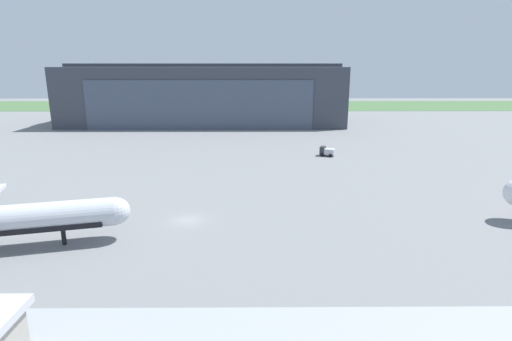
{
  "coord_description": "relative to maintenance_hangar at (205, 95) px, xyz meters",
  "views": [
    {
      "loc": [
        9.65,
        -56.25,
        22.31
      ],
      "look_at": [
        10.21,
        16.93,
        3.15
      ],
      "focal_mm": 28.59,
      "sensor_mm": 36.0,
      "label": 1
    }
  ],
  "objects": [
    {
      "name": "stair_truck",
      "position": [
        37.04,
        -59.62,
        -9.62
      ],
      "size": [
        4.07,
        3.46,
        2.31
      ],
      "color": "#2D2D33",
      "rests_on": "ground_plane"
    },
    {
      "name": "grass_field_strip",
      "position": [
        8.85,
        68.19,
        -10.76
      ],
      "size": [
        440.0,
        56.0,
        0.08
      ],
      "primitive_type": "cube",
      "color": "#476C3E",
      "rests_on": "ground_plane"
    },
    {
      "name": "maintenance_hangar",
      "position": [
        0.0,
        0.0,
        0.0
      ],
      "size": [
        103.32,
        35.34,
        22.52
      ],
      "color": "#383D47",
      "rests_on": "ground_plane"
    },
    {
      "name": "ground_plane",
      "position": [
        8.85,
        -102.96,
        -10.8
      ],
      "size": [
        440.0,
        440.0,
        0.0
      ],
      "primitive_type": "plane",
      "color": "slate"
    }
  ]
}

